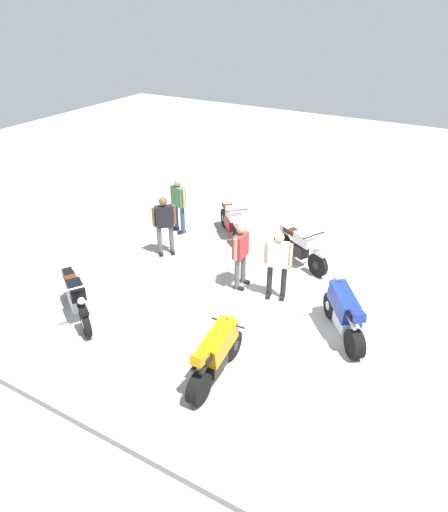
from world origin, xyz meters
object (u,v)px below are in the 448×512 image
at_px(motorcycle_silver_cruiser, 300,247).
at_px(motorcycle_black_cruiser, 76,298).
at_px(motorcycle_orange_sportbike, 217,353).
at_px(person_in_black_shirt, 164,222).
at_px(motorcycle_blue_sportbike, 344,312).
at_px(person_in_green_shirt, 178,201).
at_px(person_in_white_shirt, 278,261).
at_px(person_in_red_shirt, 241,252).
at_px(motorcycle_cream_vintage, 232,221).

bearing_deg(motorcycle_silver_cruiser, motorcycle_black_cruiser, -98.25).
xyz_separation_m(motorcycle_orange_sportbike, person_in_black_shirt, (3.76, -3.54, 0.38)).
bearing_deg(motorcycle_blue_sportbike, person_in_green_shirt, 28.66).
xyz_separation_m(motorcycle_blue_sportbike, person_in_white_shirt, (1.83, -0.64, 0.41)).
bearing_deg(person_in_black_shirt, motorcycle_black_cruiser, -43.81).
bearing_deg(person_in_black_shirt, person_in_red_shirt, 35.36).
bearing_deg(person_in_white_shirt, person_in_red_shirt, -105.87).
xyz_separation_m(motorcycle_black_cruiser, person_in_white_shirt, (-3.55, -2.99, 0.48)).
relative_size(motorcycle_silver_cruiser, motorcycle_black_cruiser, 1.04).
bearing_deg(person_in_black_shirt, motorcycle_silver_cruiser, 66.12).
distance_m(person_in_white_shirt, person_in_red_shirt, 0.98).
xyz_separation_m(motorcycle_orange_sportbike, person_in_red_shirt, (1.14, -3.08, 0.39)).
bearing_deg(motorcycle_cream_vintage, motorcycle_silver_cruiser, 31.48).
relative_size(motorcycle_silver_cruiser, motorcycle_orange_sportbike, 0.98).
height_order(motorcycle_black_cruiser, motorcycle_cream_vintage, motorcycle_black_cruiser).
height_order(motorcycle_cream_vintage, person_in_red_shirt, person_in_red_shirt).
bearing_deg(motorcycle_cream_vintage, motorcycle_orange_sportbike, -19.05).
relative_size(motorcycle_blue_sportbike, motorcycle_cream_vintage, 1.09).
distance_m(motorcycle_silver_cruiser, person_in_black_shirt, 3.75).
bearing_deg(person_in_black_shirt, person_in_green_shirt, 154.59).
bearing_deg(person_in_red_shirt, motorcycle_blue_sportbike, -13.78).
height_order(person_in_white_shirt, person_in_red_shirt, person_in_white_shirt).
xyz_separation_m(motorcycle_cream_vintage, person_in_white_shirt, (-2.53, 2.33, 0.51)).
bearing_deg(motorcycle_orange_sportbike, person_in_white_shirt, 0.24).
bearing_deg(motorcycle_orange_sportbike, motorcycle_cream_vintage, 23.70).
distance_m(person_in_white_shirt, person_in_black_shirt, 3.63).
height_order(motorcycle_cream_vintage, motorcycle_orange_sportbike, motorcycle_orange_sportbike).
bearing_deg(motorcycle_cream_vintage, person_in_red_shirt, -11.96).
xyz_separation_m(motorcycle_cream_vintage, person_in_black_shirt, (1.07, 1.88, 0.49)).
xyz_separation_m(motorcycle_black_cruiser, motorcycle_blue_sportbike, (-5.38, -2.35, 0.07)).
distance_m(motorcycle_blue_sportbike, person_in_white_shirt, 1.98).
xyz_separation_m(motorcycle_blue_sportbike, motorcycle_orange_sportbike, (1.67, 2.45, 0.00)).
height_order(motorcycle_orange_sportbike, person_in_black_shirt, person_in_black_shirt).
xyz_separation_m(motorcycle_blue_sportbike, person_in_green_shirt, (5.91, -2.46, 0.40)).
distance_m(motorcycle_blue_sportbike, person_in_green_shirt, 6.42).
distance_m(person_in_white_shirt, person_in_green_shirt, 4.47).
relative_size(motorcycle_orange_sportbike, person_in_black_shirt, 1.15).
relative_size(person_in_white_shirt, person_in_black_shirt, 1.02).
relative_size(person_in_white_shirt, person_in_green_shirt, 1.01).
distance_m(motorcycle_cream_vintage, motorcycle_orange_sportbike, 6.05).
distance_m(person_in_red_shirt, person_in_black_shirt, 2.66).
height_order(motorcycle_black_cruiser, person_in_black_shirt, person_in_black_shirt).
relative_size(motorcycle_black_cruiser, person_in_green_shirt, 1.06).
bearing_deg(person_in_red_shirt, motorcycle_cream_vintage, 122.32).
relative_size(motorcycle_blue_sportbike, person_in_black_shirt, 0.97).
bearing_deg(person_in_white_shirt, motorcycle_black_cruiser, -66.41).
xyz_separation_m(motorcycle_black_cruiser, motorcycle_cream_vintage, (-1.03, -5.32, -0.03)).
xyz_separation_m(person_in_white_shirt, person_in_green_shirt, (4.08, -1.82, -0.01)).
bearing_deg(motorcycle_orange_sportbike, motorcycle_blue_sportbike, -37.04).
bearing_deg(motorcycle_orange_sportbike, person_in_red_shirt, 17.64).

